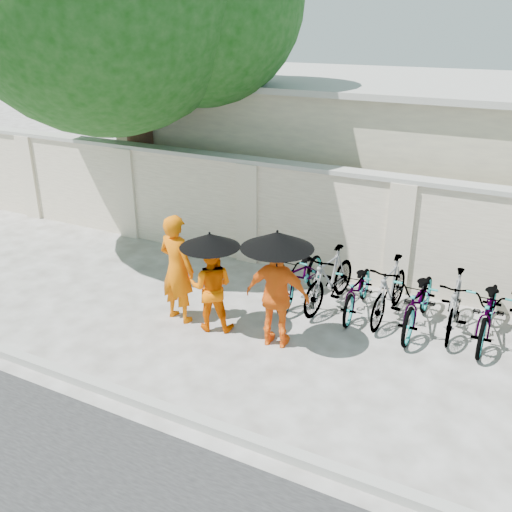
% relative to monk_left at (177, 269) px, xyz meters
% --- Properties ---
extents(ground, '(80.00, 80.00, 0.00)m').
position_rel_monk_left_xyz_m(ground, '(0.85, -0.42, -0.89)').
color(ground, silver).
extents(kerb, '(40.00, 0.16, 0.12)m').
position_rel_monk_left_xyz_m(kerb, '(0.85, -2.12, -0.83)').
color(kerb, '#9FA098').
rests_on(kerb, ground).
extents(compound_wall, '(20.00, 0.30, 2.00)m').
position_rel_monk_left_xyz_m(compound_wall, '(1.85, 2.78, 0.11)').
color(compound_wall, '#F0E1C5').
rests_on(compound_wall, ground).
extents(building_behind, '(14.00, 6.00, 3.20)m').
position_rel_monk_left_xyz_m(building_behind, '(2.85, 6.58, 0.71)').
color(building_behind, beige).
rests_on(building_behind, ground).
extents(monk_left, '(0.71, 0.53, 1.79)m').
position_rel_monk_left_xyz_m(monk_left, '(0.00, 0.00, 0.00)').
color(monk_left, '#E86602').
rests_on(monk_left, ground).
extents(monk_center, '(0.83, 0.74, 1.43)m').
position_rel_monk_left_xyz_m(monk_center, '(0.64, -0.01, -0.18)').
color(monk_center, '#FF6700').
rests_on(monk_center, ground).
extents(parasol_center, '(0.91, 0.91, 0.82)m').
position_rel_monk_left_xyz_m(parasol_center, '(0.69, -0.09, 0.63)').
color(parasol_center, black).
rests_on(parasol_center, ground).
extents(monk_right, '(1.00, 0.52, 1.63)m').
position_rel_monk_left_xyz_m(monk_right, '(1.76, 0.01, -0.08)').
color(monk_right, orange).
rests_on(monk_right, ground).
extents(parasol_right, '(1.04, 1.04, 0.91)m').
position_rel_monk_left_xyz_m(parasol_right, '(1.78, -0.07, 0.82)').
color(parasol_right, black).
rests_on(parasol_right, ground).
extents(bike_0, '(0.67, 1.80, 0.94)m').
position_rel_monk_left_xyz_m(bike_0, '(1.49, 1.53, -0.42)').
color(bike_0, gray).
rests_on(bike_0, ground).
extents(bike_1, '(0.70, 1.74, 1.02)m').
position_rel_monk_left_xyz_m(bike_1, '(2.00, 1.56, -0.39)').
color(bike_1, gray).
rests_on(bike_1, ground).
extents(bike_2, '(0.68, 1.67, 0.86)m').
position_rel_monk_left_xyz_m(bike_2, '(2.50, 1.56, -0.47)').
color(bike_2, gray).
rests_on(bike_2, ground).
extents(bike_3, '(0.56, 1.70, 1.01)m').
position_rel_monk_left_xyz_m(bike_3, '(3.01, 1.60, -0.39)').
color(bike_3, gray).
rests_on(bike_3, ground).
extents(bike_4, '(0.65, 1.85, 0.97)m').
position_rel_monk_left_xyz_m(bike_4, '(3.52, 1.49, -0.41)').
color(bike_4, gray).
rests_on(bike_4, ground).
extents(bike_5, '(0.54, 1.62, 0.96)m').
position_rel_monk_left_xyz_m(bike_5, '(4.03, 1.64, -0.41)').
color(bike_5, gray).
rests_on(bike_5, ground).
extents(bike_6, '(0.65, 1.86, 0.98)m').
position_rel_monk_left_xyz_m(bike_6, '(4.53, 1.65, -0.41)').
color(bike_6, gray).
rests_on(bike_6, ground).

